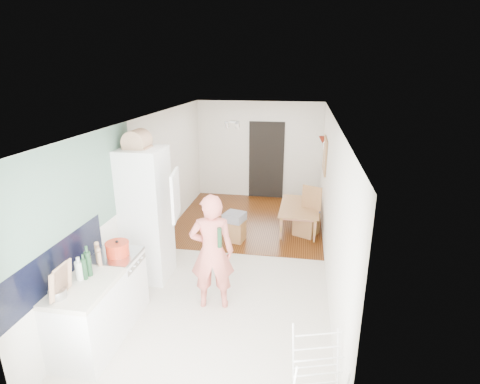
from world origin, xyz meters
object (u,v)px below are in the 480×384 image
(stool, at_px, (236,231))
(drying_rack, at_px, (316,383))
(dining_table, at_px, (300,219))
(dining_chair, at_px, (307,212))
(person, at_px, (212,242))

(stool, height_order, drying_rack, drying_rack)
(dining_table, height_order, dining_chair, dining_chair)
(dining_table, relative_size, drying_rack, 1.37)
(dining_table, xyz_separation_m, dining_chair, (0.12, -0.31, 0.28))
(person, bearing_deg, dining_table, -122.37)
(stool, distance_m, drying_rack, 4.07)
(stool, relative_size, drying_rack, 0.48)
(person, bearing_deg, dining_chair, -126.80)
(person, bearing_deg, drying_rack, 120.01)
(person, distance_m, dining_chair, 3.01)
(dining_table, xyz_separation_m, drying_rack, (0.21, -4.63, 0.23))
(dining_table, distance_m, stool, 1.51)
(person, xyz_separation_m, dining_chair, (1.33, 2.66, -0.50))
(dining_table, bearing_deg, drying_rack, -176.04)
(dining_chair, bearing_deg, dining_table, 136.53)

